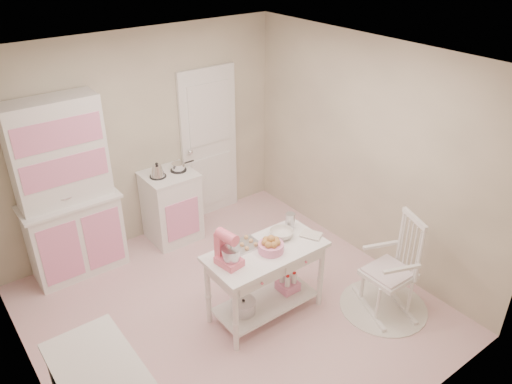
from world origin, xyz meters
The scene contains 13 objects.
room_shell centered at (0.00, 0.00, 1.65)m, with size 3.84×3.84×2.62m.
door centered at (0.95, 1.87, 1.02)m, with size 0.82×0.05×2.04m, color white.
hutch centered at (-1.01, 1.66, 1.04)m, with size 1.06×0.50×2.08m, color white.
stove centered at (0.19, 1.61, 0.46)m, with size 0.62×0.57×0.92m, color white.
lace_rug centered at (1.31, -0.93, 0.01)m, with size 0.92×0.92×0.01m, color white.
rocking_chair centered at (1.31, -0.93, 0.55)m, with size 0.48×0.72×1.10m, color white.
work_table centered at (0.26, -0.23, 0.40)m, with size 1.20×0.60×0.80m, color white.
stand_mixer centered at (-0.16, -0.21, 0.97)m, with size 0.20×0.28×0.34m, color #F86982.
cookie_tray centered at (0.11, -0.05, 0.81)m, with size 0.34×0.24×0.02m, color silver.
bread_basket centered at (0.28, -0.28, 0.85)m, with size 0.25×0.25×0.09m, color pink.
mixing_bowl centered at (0.52, -0.15, 0.84)m, with size 0.24×0.24×0.08m, color silver.
metal_pitcher centered at (0.70, -0.07, 0.89)m, with size 0.10×0.10×0.17m, color silver.
recipe_book centered at (0.71, -0.35, 0.81)m, with size 0.15×0.21×0.02m, color silver.
Camera 1 is at (-2.22, -3.36, 3.63)m, focal length 35.00 mm.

